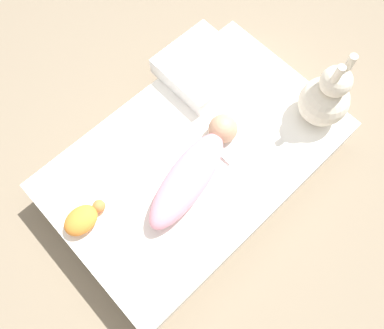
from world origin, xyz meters
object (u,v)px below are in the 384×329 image
object	(u,v)px
bunny_plush	(326,98)
turtle_plush	(83,219)
swaddled_baby	(194,171)
pillow	(202,67)

from	to	relation	value
bunny_plush	turtle_plush	distance (m)	1.14
swaddled_baby	bunny_plush	distance (m)	0.65
swaddled_baby	bunny_plush	bearing A→B (deg)	-28.37
swaddled_baby	pillow	xyz separation A→B (m)	(0.40, 0.37, -0.02)
swaddled_baby	turtle_plush	distance (m)	0.49
turtle_plush	swaddled_baby	bearing A→B (deg)	-19.52
pillow	turtle_plush	distance (m)	0.88
pillow	swaddled_baby	bearing A→B (deg)	-137.55
bunny_plush	swaddled_baby	bearing A→B (deg)	165.04
pillow	turtle_plush	bearing A→B (deg)	-166.87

